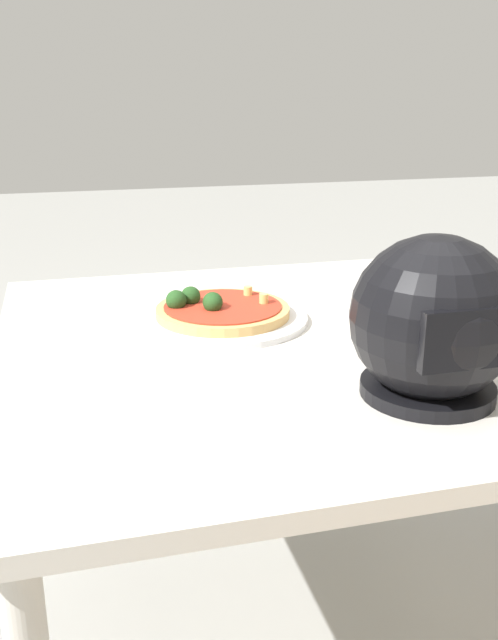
{
  "coord_description": "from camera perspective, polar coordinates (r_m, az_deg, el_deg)",
  "views": [
    {
      "loc": [
        0.36,
        1.16,
        1.15
      ],
      "look_at": [
        0.04,
        -0.06,
        0.72
      ],
      "focal_mm": 39.72,
      "sensor_mm": 36.0,
      "label": 1
    }
  ],
  "objects": [
    {
      "name": "dining_table",
      "position": [
        1.32,
        2.23,
        -4.69
      ],
      "size": [
        1.0,
        1.06,
        0.7
      ],
      "color": "beige",
      "rests_on": "ground"
    },
    {
      "name": "pizza",
      "position": [
        1.38,
        -2.43,
        0.9
      ],
      "size": [
        0.26,
        0.26,
        0.05
      ],
      "color": "tan",
      "rests_on": "pizza_plate"
    },
    {
      "name": "pizza_plate",
      "position": [
        1.39,
        -2.12,
        0.12
      ],
      "size": [
        0.33,
        0.33,
        0.01
      ],
      "primitive_type": "cylinder",
      "color": "white",
      "rests_on": "dining_table"
    },
    {
      "name": "motorcycle_helmet",
      "position": [
        1.06,
        14.64,
        -0.14
      ],
      "size": [
        0.24,
        0.24,
        0.24
      ],
      "color": "black",
      "rests_on": "dining_table"
    }
  ]
}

